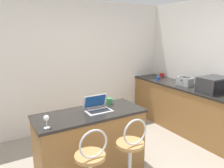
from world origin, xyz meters
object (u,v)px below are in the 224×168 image
object	(u,v)px
microwave	(214,85)
mug_red	(162,75)
mug_blue	(158,78)
wine_glass_short	(46,119)
bar_stool_far	(131,158)
laptop	(97,107)
toaster	(185,81)
mug_green	(109,101)

from	to	relation	value
microwave	mug_red	world-z (taller)	microwave
mug_blue	wine_glass_short	distance (m)	3.05
microwave	mug_red	xyz separation A→B (m)	(0.17, 1.49, -0.09)
bar_stool_far	wine_glass_short	size ratio (longest dim) A/B	6.66
laptop	wine_glass_short	xyz separation A→B (m)	(-0.74, -0.22, 0.06)
toaster	wine_glass_short	bearing A→B (deg)	-168.18
bar_stool_far	microwave	bearing A→B (deg)	10.43
toaster	bar_stool_far	bearing A→B (deg)	-153.88
bar_stool_far	mug_blue	size ratio (longest dim) A/B	10.94
laptop	mug_red	size ratio (longest dim) A/B	3.31
microwave	mug_green	world-z (taller)	microwave
microwave	mug_red	size ratio (longest dim) A/B	5.15
wine_glass_short	bar_stool_far	bearing A→B (deg)	-23.19
bar_stool_far	toaster	size ratio (longest dim) A/B	3.25
mug_blue	wine_glass_short	size ratio (longest dim) A/B	0.61
toaster	mug_green	distance (m)	1.90
mug_green	mug_blue	bearing A→B (deg)	26.88
wine_glass_short	mug_red	world-z (taller)	wine_glass_short
laptop	toaster	bearing A→B (deg)	10.17
mug_blue	wine_glass_short	xyz separation A→B (m)	(-2.78, -1.26, 0.07)
mug_green	wine_glass_short	distance (m)	1.08
toaster	mug_green	bearing A→B (deg)	-172.60
wine_glass_short	mug_red	size ratio (longest dim) A/B	1.46
laptop	mug_green	distance (m)	0.31
mug_red	mug_blue	bearing A→B (deg)	-144.32
laptop	mug_blue	distance (m)	2.29
wine_glass_short	mug_red	distance (m)	3.44
mug_red	laptop	bearing A→B (deg)	-151.75
laptop	mug_red	world-z (taller)	laptop
mug_blue	laptop	bearing A→B (deg)	-153.04
mug_blue	bar_stool_far	bearing A→B (deg)	-139.19
bar_stool_far	mug_green	xyz separation A→B (m)	(0.13, 0.74, 0.50)
wine_glass_short	laptop	bearing A→B (deg)	16.51
laptop	wine_glass_short	distance (m)	0.77
wine_glass_short	microwave	bearing A→B (deg)	-0.04
mug_red	mug_green	bearing A→B (deg)	-151.65
laptop	wine_glass_short	world-z (taller)	laptop
toaster	wine_glass_short	distance (m)	2.96
bar_stool_far	microwave	world-z (taller)	microwave
laptop	bar_stool_far	bearing A→B (deg)	-76.41
laptop	mug_green	world-z (taller)	laptop
mug_blue	mug_green	world-z (taller)	mug_green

